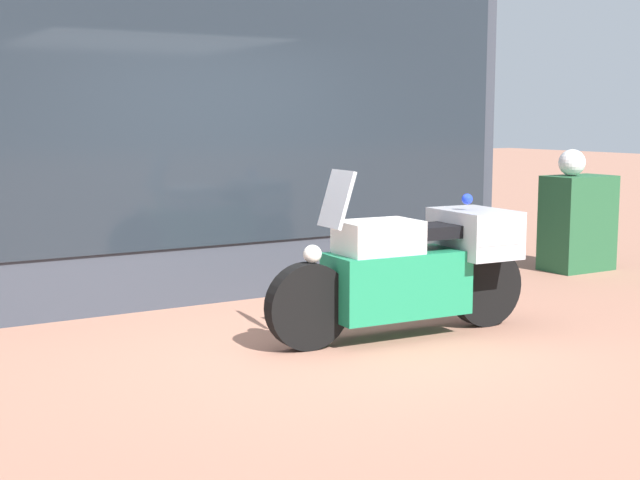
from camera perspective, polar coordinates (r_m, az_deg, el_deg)
ground_plane at (r=6.82m, az=-0.54°, el=-6.78°), size 60.00×60.00×0.00m
shop_building at (r=8.23m, az=-10.07°, el=8.32°), size 6.80×0.55×3.59m
window_display at (r=8.63m, az=-5.57°, el=-0.43°), size 5.56×0.30×2.03m
paramedic_motorcycle at (r=7.09m, az=6.17°, el=-1.61°), size 2.31×0.73×1.34m
utility_cabinet at (r=10.45m, az=16.17°, el=1.05°), size 0.77×0.49×1.07m
white_helmet at (r=10.31m, az=15.83°, el=4.79°), size 0.30×0.30×0.30m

